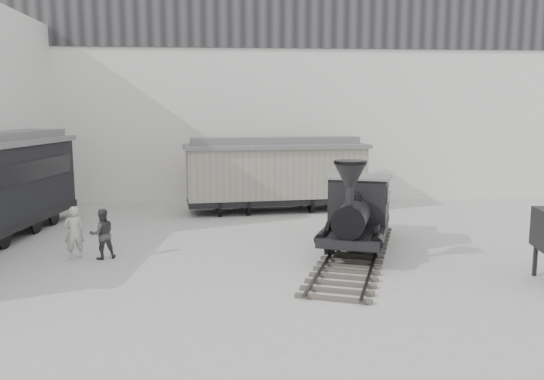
{
  "coord_description": "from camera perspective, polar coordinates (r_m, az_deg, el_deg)",
  "views": [
    {
      "loc": [
        -1.91,
        -14.15,
        4.73
      ],
      "look_at": [
        -0.54,
        4.38,
        2.0
      ],
      "focal_mm": 35.0,
      "sensor_mm": 36.0,
      "label": 1
    }
  ],
  "objects": [
    {
      "name": "ground",
      "position": [
        15.04,
        3.35,
        -9.99
      ],
      "size": [
        90.0,
        90.0,
        0.0
      ],
      "primitive_type": "plane",
      "color": "#9E9E9B"
    },
    {
      "name": "north_wall",
      "position": [
        29.2,
        -0.48,
        9.97
      ],
      "size": [
        34.0,
        2.51,
        11.0
      ],
      "color": "silver",
      "rests_on": "ground"
    },
    {
      "name": "visitor_a",
      "position": [
        18.44,
        -20.51,
        -4.29
      ],
      "size": [
        0.74,
        0.62,
        1.73
      ],
      "primitive_type": "imported",
      "rotation": [
        0.0,
        0.0,
        3.53
      ],
      "color": "#B0B1A8",
      "rests_on": "ground"
    },
    {
      "name": "locomotive",
      "position": [
        18.3,
        9.14,
        -2.9
      ],
      "size": [
        4.97,
        9.26,
        3.23
      ],
      "rotation": [
        0.0,
        0.0,
        -0.35
      ],
      "color": "#3B3830",
      "rests_on": "ground"
    },
    {
      "name": "boxcar",
      "position": [
        25.42,
        0.41,
        1.9
      ],
      "size": [
        8.97,
        3.77,
        3.57
      ],
      "rotation": [
        0.0,
        0.0,
        0.12
      ],
      "color": "black",
      "rests_on": "ground"
    },
    {
      "name": "visitor_b",
      "position": [
        18.09,
        -17.79,
        -4.51
      ],
      "size": [
        0.99,
        0.9,
        1.65
      ],
      "primitive_type": "imported",
      "rotation": [
        0.0,
        0.0,
        3.58
      ],
      "color": "#363738",
      "rests_on": "ground"
    }
  ]
}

